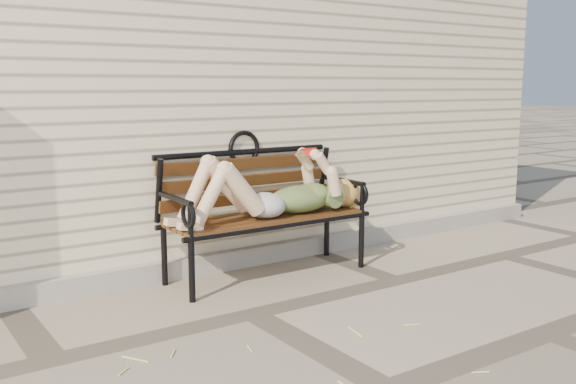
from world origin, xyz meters
TOP-DOWN VIEW (x-y plane):
  - ground at (0.00, 0.00)m, footprint 80.00×80.00m
  - house_wall at (0.00, 3.00)m, footprint 8.00×4.00m
  - foundation_strip at (0.00, 0.97)m, footprint 8.00×0.10m
  - garden_bench at (0.52, 0.75)m, footprint 1.68×0.67m
  - reading_woman at (0.54, 0.62)m, footprint 1.59×0.36m

SIDE VIEW (x-z plane):
  - ground at x=0.00m, z-range 0.00..0.00m
  - foundation_strip at x=0.00m, z-range 0.00..0.15m
  - garden_bench at x=0.52m, z-range 0.07..1.16m
  - reading_woman at x=0.54m, z-range 0.40..0.90m
  - house_wall at x=0.00m, z-range 0.00..3.00m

